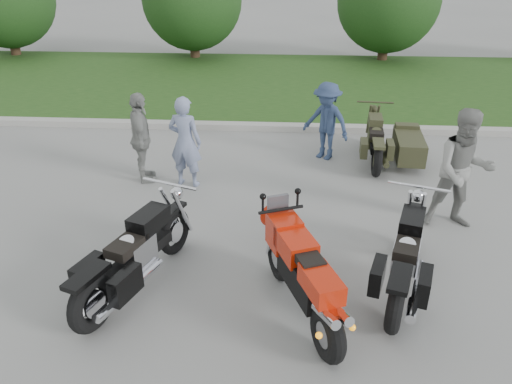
# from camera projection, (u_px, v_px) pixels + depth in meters

# --- Properties ---
(ground) EXTENTS (80.00, 80.00, 0.00)m
(ground) POSITION_uv_depth(u_px,v_px,m) (243.00, 280.00, 6.80)
(ground) COLOR gray
(ground) RESTS_ON ground
(curb) EXTENTS (60.00, 0.30, 0.15)m
(curb) POSITION_uv_depth(u_px,v_px,m) (265.00, 127.00, 12.10)
(curb) COLOR #A4A29A
(curb) RESTS_ON ground
(grass_strip) EXTENTS (60.00, 8.00, 0.14)m
(grass_strip) POSITION_uv_depth(u_px,v_px,m) (271.00, 83.00, 15.79)
(grass_strip) COLOR #375B1F
(grass_strip) RESTS_ON ground
(tree_mid_right) EXTENTS (3.60, 3.60, 4.00)m
(tree_mid_right) POSITION_uv_depth(u_px,v_px,m) (389.00, 1.00, 17.58)
(tree_mid_right) COLOR #3F2B1C
(tree_mid_right) RESTS_ON ground
(sportbike_red) EXTENTS (0.99, 2.10, 1.04)m
(sportbike_red) POSITION_uv_depth(u_px,v_px,m) (303.00, 274.00, 5.90)
(sportbike_red) COLOR black
(sportbike_red) RESTS_ON ground
(cruiser_left) EXTENTS (1.02, 2.39, 0.96)m
(cruiser_left) POSITION_uv_depth(u_px,v_px,m) (132.00, 259.00, 6.39)
(cruiser_left) COLOR black
(cruiser_left) RESTS_ON ground
(cruiser_right) EXTENTS (0.89, 2.35, 0.93)m
(cruiser_right) POSITION_uv_depth(u_px,v_px,m) (405.00, 261.00, 6.38)
(cruiser_right) COLOR black
(cruiser_right) RESTS_ON ground
(cruiser_sidecar) EXTENTS (1.18, 2.24, 0.86)m
(cruiser_sidecar) POSITION_uv_depth(u_px,v_px,m) (395.00, 145.00, 10.17)
(cruiser_sidecar) COLOR black
(cruiser_sidecar) RESTS_ON ground
(person_stripe) EXTENTS (0.70, 0.54, 1.70)m
(person_stripe) POSITION_uv_depth(u_px,v_px,m) (185.00, 142.00, 9.08)
(person_stripe) COLOR #7D89AA
(person_stripe) RESTS_ON ground
(person_grey) EXTENTS (0.95, 0.75, 1.94)m
(person_grey) POSITION_uv_depth(u_px,v_px,m) (463.00, 170.00, 7.67)
(person_grey) COLOR gray
(person_grey) RESTS_ON ground
(person_denim) EXTENTS (1.20, 1.08, 1.62)m
(person_denim) POSITION_uv_depth(u_px,v_px,m) (326.00, 121.00, 10.23)
(person_denim) COLOR navy
(person_denim) RESTS_ON ground
(person_back) EXTENTS (0.71, 1.08, 1.71)m
(person_back) POSITION_uv_depth(u_px,v_px,m) (141.00, 138.00, 9.22)
(person_back) COLOR gray
(person_back) RESTS_ON ground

